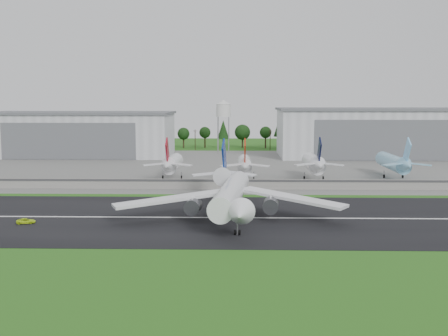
{
  "coord_description": "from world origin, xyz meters",
  "views": [
    {
      "loc": [
        3.55,
        -128.18,
        29.61
      ],
      "look_at": [
        -0.85,
        40.0,
        9.0
      ],
      "focal_mm": 45.0,
      "sensor_mm": 36.0,
      "label": 1
    }
  ],
  "objects_px": {
    "parked_jet_navy": "(314,164)",
    "parked_jet_red_b": "(245,164)",
    "parked_jet_skyblue": "(395,163)",
    "parked_jet_red_a": "(172,164)",
    "ground_vehicle": "(26,221)",
    "main_airliner": "(231,199)"
  },
  "relations": [
    {
      "from": "ground_vehicle",
      "to": "parked_jet_navy",
      "type": "xyz_separation_m",
      "value": [
        78.67,
        74.46,
        5.57
      ]
    },
    {
      "from": "parked_jet_navy",
      "to": "ground_vehicle",
      "type": "bearing_deg",
      "value": -136.58
    },
    {
      "from": "parked_jet_red_a",
      "to": "parked_jet_navy",
      "type": "bearing_deg",
      "value": 0.03
    },
    {
      "from": "main_airliner",
      "to": "parked_jet_navy",
      "type": "bearing_deg",
      "value": -108.65
    },
    {
      "from": "ground_vehicle",
      "to": "parked_jet_skyblue",
      "type": "xyz_separation_m",
      "value": [
        109.31,
        79.44,
        5.38
      ]
    },
    {
      "from": "ground_vehicle",
      "to": "parked_jet_red_a",
      "type": "xyz_separation_m",
      "value": [
        26.11,
        74.43,
        5.38
      ]
    },
    {
      "from": "main_airliner",
      "to": "ground_vehicle",
      "type": "relative_size",
      "value": 13.46
    },
    {
      "from": "parked_jet_red_a",
      "to": "parked_jet_navy",
      "type": "xyz_separation_m",
      "value": [
        52.56,
        0.03,
        0.19
      ]
    },
    {
      "from": "main_airliner",
      "to": "parked_jet_skyblue",
      "type": "xyz_separation_m",
      "value": [
        60.28,
        71.99,
        1.2
      ]
    },
    {
      "from": "parked_jet_red_a",
      "to": "parked_jet_navy",
      "type": "height_order",
      "value": "parked_jet_navy"
    },
    {
      "from": "ground_vehicle",
      "to": "parked_jet_red_b",
      "type": "distance_m",
      "value": 91.51
    },
    {
      "from": "parked_jet_navy",
      "to": "parked_jet_red_b",
      "type": "bearing_deg",
      "value": -179.85
    },
    {
      "from": "ground_vehicle",
      "to": "parked_jet_red_a",
      "type": "height_order",
      "value": "parked_jet_red_a"
    },
    {
      "from": "parked_jet_navy",
      "to": "parked_jet_skyblue",
      "type": "bearing_deg",
      "value": 9.23
    },
    {
      "from": "parked_jet_red_a",
      "to": "parked_jet_red_b",
      "type": "xyz_separation_m",
      "value": [
        26.92,
        -0.04,
        -0.19
      ]
    },
    {
      "from": "parked_jet_red_b",
      "to": "parked_jet_skyblue",
      "type": "relative_size",
      "value": 0.84
    },
    {
      "from": "parked_jet_navy",
      "to": "parked_jet_red_a",
      "type": "bearing_deg",
      "value": -179.97
    },
    {
      "from": "parked_jet_red_a",
      "to": "parked_jet_red_b",
      "type": "relative_size",
      "value": 1.0
    },
    {
      "from": "main_airliner",
      "to": "ground_vehicle",
      "type": "height_order",
      "value": "main_airliner"
    },
    {
      "from": "parked_jet_red_a",
      "to": "ground_vehicle",
      "type": "bearing_deg",
      "value": -109.33
    },
    {
      "from": "parked_jet_red_b",
      "to": "parked_jet_skyblue",
      "type": "xyz_separation_m",
      "value": [
        56.27,
        5.04,
        0.19
      ]
    },
    {
      "from": "parked_jet_red_a",
      "to": "main_airliner",
      "type": "bearing_deg",
      "value": -71.12
    }
  ]
}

